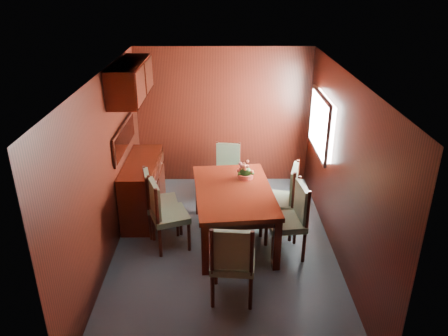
{
  "coord_description": "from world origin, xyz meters",
  "views": [
    {
      "loc": [
        -0.03,
        -5.04,
        3.5
      ],
      "look_at": [
        0.0,
        0.41,
        1.05
      ],
      "focal_mm": 35.0,
      "sensor_mm": 36.0,
      "label": 1
    }
  ],
  "objects_px": {
    "chair_right_near": "(292,216)",
    "sideboard": "(143,188)",
    "flower_centerpiece": "(245,171)",
    "chair_left_near": "(164,211)",
    "chair_head": "(232,259)",
    "dining_table": "(234,197)"
  },
  "relations": [
    {
      "from": "chair_right_near",
      "to": "sideboard",
      "type": "bearing_deg",
      "value": 56.56
    },
    {
      "from": "sideboard",
      "to": "flower_centerpiece",
      "type": "distance_m",
      "value": 1.66
    },
    {
      "from": "sideboard",
      "to": "chair_right_near",
      "type": "height_order",
      "value": "chair_right_near"
    },
    {
      "from": "flower_centerpiece",
      "to": "chair_left_near",
      "type": "bearing_deg",
      "value": -153.01
    },
    {
      "from": "chair_head",
      "to": "chair_right_near",
      "type": "bearing_deg",
      "value": 54.51
    },
    {
      "from": "dining_table",
      "to": "chair_right_near",
      "type": "height_order",
      "value": "chair_right_near"
    },
    {
      "from": "chair_left_near",
      "to": "dining_table",
      "type": "bearing_deg",
      "value": 81.69
    },
    {
      "from": "chair_left_near",
      "to": "chair_head",
      "type": "height_order",
      "value": "chair_head"
    },
    {
      "from": "chair_left_near",
      "to": "flower_centerpiece",
      "type": "distance_m",
      "value": 1.3
    },
    {
      "from": "flower_centerpiece",
      "to": "sideboard",
      "type": "bearing_deg",
      "value": 167.51
    },
    {
      "from": "chair_right_near",
      "to": "flower_centerpiece",
      "type": "relative_size",
      "value": 4.29
    },
    {
      "from": "chair_right_near",
      "to": "flower_centerpiece",
      "type": "bearing_deg",
      "value": 31.73
    },
    {
      "from": "chair_left_near",
      "to": "chair_head",
      "type": "xyz_separation_m",
      "value": [
        0.9,
        -1.11,
        0.01
      ]
    },
    {
      "from": "sideboard",
      "to": "dining_table",
      "type": "distance_m",
      "value": 1.57
    },
    {
      "from": "chair_left_near",
      "to": "chair_right_near",
      "type": "bearing_deg",
      "value": 64.02
    },
    {
      "from": "sideboard",
      "to": "chair_head",
      "type": "bearing_deg",
      "value": -56.53
    },
    {
      "from": "dining_table",
      "to": "chair_right_near",
      "type": "relative_size",
      "value": 1.69
    },
    {
      "from": "sideboard",
      "to": "chair_head",
      "type": "height_order",
      "value": "chair_head"
    },
    {
      "from": "dining_table",
      "to": "chair_left_near",
      "type": "distance_m",
      "value": 0.97
    },
    {
      "from": "sideboard",
      "to": "flower_centerpiece",
      "type": "height_order",
      "value": "flower_centerpiece"
    },
    {
      "from": "sideboard",
      "to": "chair_left_near",
      "type": "distance_m",
      "value": 1.02
    },
    {
      "from": "chair_right_near",
      "to": "flower_centerpiece",
      "type": "height_order",
      "value": "chair_right_near"
    }
  ]
}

